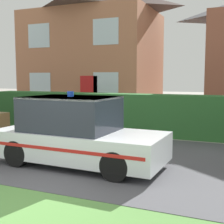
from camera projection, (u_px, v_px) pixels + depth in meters
name	position (u px, v px, depth m)	size (l,w,h in m)	color
ground_plane	(12.00, 203.00, 5.03)	(80.00, 80.00, 0.00)	gray
road_strip	(100.00, 156.00, 8.08)	(28.00, 5.47, 0.01)	#4C4C51
garden_hedge	(139.00, 114.00, 11.08)	(12.09, 0.84, 1.44)	#2D662D
police_car	(76.00, 133.00, 7.19)	(3.97, 1.76, 1.70)	black
house_left	(93.00, 47.00, 18.88)	(7.73, 5.59, 7.56)	#A86B4C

